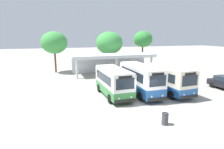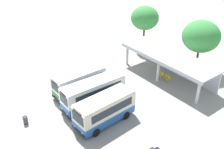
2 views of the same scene
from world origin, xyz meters
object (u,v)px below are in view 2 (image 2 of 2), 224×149
(waiting_chair_end_by_column, at_px, (158,73))
(litter_bin_apron, at_px, (25,120))
(city_bus_middle_cream, at_px, (105,109))
(waiting_chair_middle_seat, at_px, (165,77))
(city_bus_second_in_row, at_px, (93,92))
(waiting_chair_fourth_seat, at_px, (168,79))
(waiting_chair_second_from_end, at_px, (162,75))
(city_bus_nearest_orange, at_px, (79,82))

(waiting_chair_end_by_column, distance_m, litter_bin_apron, 18.57)
(city_bus_middle_cream, distance_m, waiting_chair_middle_seat, 11.98)
(city_bus_second_in_row, xyz_separation_m, waiting_chair_end_by_column, (-0.32, 10.96, -1.27))
(waiting_chair_end_by_column, bearing_deg, waiting_chair_middle_seat, 2.09)
(waiting_chair_fourth_seat, relative_size, litter_bin_apron, 0.96)
(city_bus_second_in_row, distance_m, waiting_chair_middle_seat, 11.12)
(waiting_chair_second_from_end, bearing_deg, waiting_chair_fourth_seat, -1.55)
(waiting_chair_middle_seat, bearing_deg, waiting_chair_end_by_column, -177.91)
(waiting_chair_middle_seat, bearing_deg, city_bus_nearest_orange, -110.67)
(city_bus_nearest_orange, relative_size, waiting_chair_fourth_seat, 7.77)
(city_bus_nearest_orange, distance_m, litter_bin_apron, 7.84)
(city_bus_second_in_row, height_order, litter_bin_apron, city_bus_second_in_row)
(city_bus_middle_cream, bearing_deg, waiting_chair_end_by_column, 106.71)
(waiting_chair_fourth_seat, bearing_deg, waiting_chair_end_by_column, 177.88)
(city_bus_middle_cream, height_order, waiting_chair_second_from_end, city_bus_middle_cream)
(city_bus_second_in_row, bearing_deg, litter_bin_apron, -101.84)
(city_bus_middle_cream, height_order, waiting_chair_fourth_seat, city_bus_middle_cream)
(waiting_chair_second_from_end, height_order, litter_bin_apron, litter_bin_apron)
(waiting_chair_middle_seat, xyz_separation_m, litter_bin_apron, (-2.56, -18.57, -0.07))
(city_bus_nearest_orange, bearing_deg, city_bus_middle_cream, -6.48)
(city_bus_middle_cream, height_order, waiting_chair_end_by_column, city_bus_middle_cream)
(city_bus_nearest_orange, xyz_separation_m, waiting_chair_fourth_seat, (4.79, 10.88, -1.17))
(city_bus_middle_cream, xyz_separation_m, waiting_chair_fourth_seat, (-1.57, 11.60, -1.19))
(city_bus_nearest_orange, height_order, city_bus_middle_cream, city_bus_middle_cream)
(city_bus_middle_cream, bearing_deg, waiting_chair_fourth_seat, 97.69)
(waiting_chair_end_by_column, distance_m, waiting_chair_middle_seat, 1.29)
(city_bus_nearest_orange, bearing_deg, waiting_chair_fourth_seat, 66.22)
(city_bus_middle_cream, xyz_separation_m, waiting_chair_second_from_end, (-2.86, 11.63, -1.19))
(waiting_chair_end_by_column, height_order, waiting_chair_second_from_end, same)
(waiting_chair_end_by_column, height_order, waiting_chair_middle_seat, same)
(waiting_chair_end_by_column, distance_m, waiting_chair_fourth_seat, 1.94)
(waiting_chair_second_from_end, xyz_separation_m, waiting_chair_middle_seat, (0.65, 0.08, 0.00))
(city_bus_nearest_orange, height_order, waiting_chair_second_from_end, city_bus_nearest_orange)
(city_bus_middle_cream, bearing_deg, litter_bin_apron, -124.82)
(city_bus_second_in_row, distance_m, waiting_chair_end_by_column, 11.03)
(waiting_chair_second_from_end, bearing_deg, waiting_chair_end_by_column, 176.74)
(waiting_chair_fourth_seat, bearing_deg, city_bus_middle_cream, -82.31)
(city_bus_middle_cream, distance_m, waiting_chair_second_from_end, 12.04)
(waiting_chair_second_from_end, height_order, waiting_chair_fourth_seat, same)
(city_bus_nearest_orange, height_order, waiting_chair_fourth_seat, city_bus_nearest_orange)
(city_bus_nearest_orange, relative_size, waiting_chair_middle_seat, 7.77)
(waiting_chair_middle_seat, bearing_deg, city_bus_middle_cream, -79.31)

